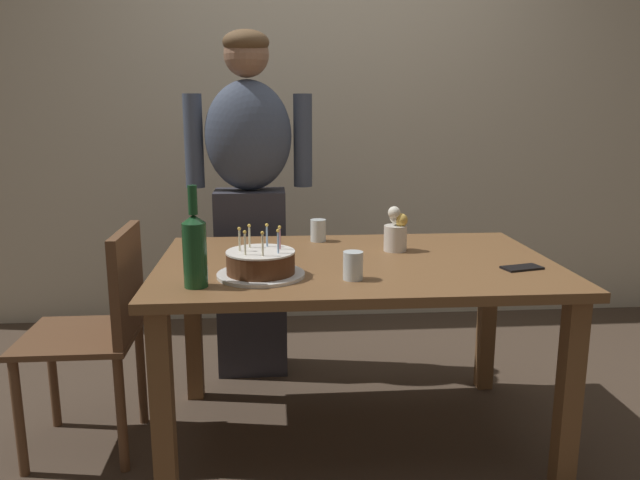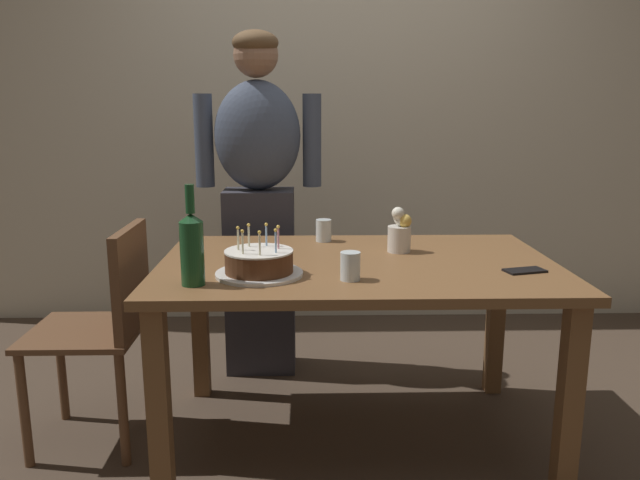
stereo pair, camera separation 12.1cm
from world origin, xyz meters
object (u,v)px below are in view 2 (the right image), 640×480
at_px(water_glass_near, 350,266).
at_px(person_man_bearded, 259,199).
at_px(water_glass_far, 324,230).
at_px(wine_bottle, 192,247).
at_px(cell_phone, 525,271).
at_px(flower_vase, 400,232).
at_px(birthday_cake, 259,264).
at_px(dining_chair, 108,318).

bearing_deg(water_glass_near, person_man_bearded, 111.31).
height_order(water_glass_near, water_glass_far, water_glass_near).
relative_size(wine_bottle, cell_phone, 2.32).
relative_size(flower_vase, person_man_bearded, 0.11).
relative_size(cell_phone, person_man_bearded, 0.09).
xyz_separation_m(wine_bottle, person_man_bearded, (0.15, 1.01, 0.00)).
height_order(water_glass_near, wine_bottle, wine_bottle).
bearing_deg(cell_phone, person_man_bearded, 124.31).
distance_m(water_glass_far, flower_vase, 0.37).
xyz_separation_m(water_glass_near, person_man_bearded, (-0.38, 0.97, 0.09)).
bearing_deg(wine_bottle, person_man_bearded, 81.84).
xyz_separation_m(birthday_cake, wine_bottle, (-0.21, -0.11, 0.09)).
distance_m(birthday_cake, water_glass_near, 0.32).
bearing_deg(water_glass_far, cell_phone, -36.82).
bearing_deg(dining_chair, water_glass_far, 112.44).
xyz_separation_m(water_glass_far, flower_vase, (0.30, -0.21, 0.03)).
distance_m(birthday_cake, water_glass_far, 0.60).
relative_size(water_glass_near, cell_phone, 0.67).
distance_m(water_glass_far, person_man_bearded, 0.47).
height_order(birthday_cake, cell_phone, birthday_cake).
height_order(wine_bottle, dining_chair, wine_bottle).
relative_size(flower_vase, dining_chair, 0.21).
relative_size(water_glass_far, cell_phone, 0.67).
xyz_separation_m(water_glass_near, dining_chair, (-0.92, 0.27, -0.27)).
xyz_separation_m(birthday_cake, water_glass_near, (0.31, -0.07, 0.01)).
xyz_separation_m(wine_bottle, flower_vase, (0.75, 0.46, -0.05)).
bearing_deg(wine_bottle, birthday_cake, 28.14).
bearing_deg(cell_phone, dining_chair, 158.78).
height_order(flower_vase, dining_chair, flower_vase).
bearing_deg(flower_vase, dining_chair, -172.91).
height_order(birthday_cake, wine_bottle, wine_bottle).
bearing_deg(flower_vase, cell_phone, -38.50).
xyz_separation_m(wine_bottle, cell_phone, (1.15, 0.14, -0.13)).
relative_size(water_glass_far, dining_chair, 0.11).
height_order(flower_vase, person_man_bearded, person_man_bearded).
relative_size(cell_phone, dining_chair, 0.17).
relative_size(wine_bottle, person_man_bearded, 0.20).
height_order(water_glass_far, person_man_bearded, person_man_bearded).
relative_size(water_glass_near, wine_bottle, 0.29).
bearing_deg(water_glass_near, cell_phone, 8.18).
height_order(water_glass_near, dining_chair, dining_chair).
bearing_deg(water_glass_near, wine_bottle, -174.91).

